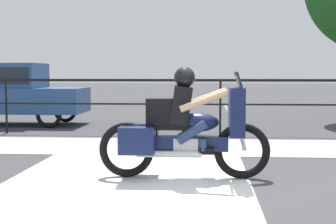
# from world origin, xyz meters

# --- Properties ---
(ground_plane) EXTENTS (120.00, 120.00, 0.00)m
(ground_plane) POSITION_xyz_m (0.00, 0.00, 0.00)
(ground_plane) COLOR #38383A
(sidewalk_band) EXTENTS (44.00, 2.40, 0.01)m
(sidewalk_band) POSITION_xyz_m (0.00, 3.40, 0.01)
(sidewalk_band) COLOR #A8A59E
(sidewalk_band) RESTS_ON ground
(crosswalk_band) EXTENTS (3.28, 6.00, 0.01)m
(crosswalk_band) POSITION_xyz_m (-1.38, -0.20, 0.00)
(crosswalk_band) COLOR silver
(crosswalk_band) RESTS_ON ground
(fence_railing) EXTENTS (36.00, 0.05, 1.31)m
(fence_railing) POSITION_xyz_m (0.00, 5.29, 1.03)
(fence_railing) COLOR black
(fence_railing) RESTS_ON ground
(motorcycle) EXTENTS (2.38, 0.76, 1.54)m
(motorcycle) POSITION_xyz_m (-0.64, 0.40, 0.70)
(motorcycle) COLOR black
(motorcycle) RESTS_ON ground
(parked_car) EXTENTS (3.96, 1.70, 1.71)m
(parked_car) POSITION_xyz_m (-5.76, 7.27, 0.96)
(parked_car) COLOR #284C84
(parked_car) RESTS_ON ground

